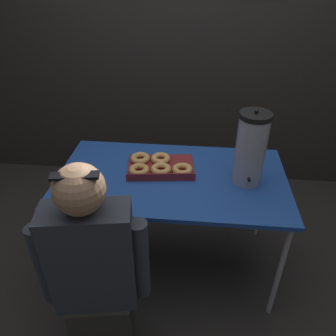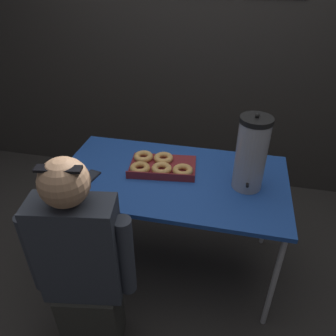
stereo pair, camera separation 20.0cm
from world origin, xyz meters
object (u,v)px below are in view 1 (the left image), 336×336
object	(u,v)px
donut_box	(158,166)
person_seated	(95,277)
cell_phone	(88,183)
coffee_urn	(251,149)

from	to	relation	value
donut_box	person_seated	xyz separation A→B (m)	(-0.22, -0.73, -0.19)
donut_box	cell_phone	size ratio (longest dim) A/B	2.83
donut_box	person_seated	bearing A→B (deg)	-113.85
coffee_urn	person_seated	xyz separation A→B (m)	(-0.77, -0.66, -0.39)
coffee_urn	cell_phone	bearing A→B (deg)	-172.24
donut_box	cell_phone	world-z (taller)	donut_box
donut_box	person_seated	distance (m)	0.79
coffee_urn	cell_phone	world-z (taller)	coffee_urn
donut_box	person_seated	world-z (taller)	person_seated
donut_box	coffee_urn	xyz separation A→B (m)	(0.55, -0.07, 0.20)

